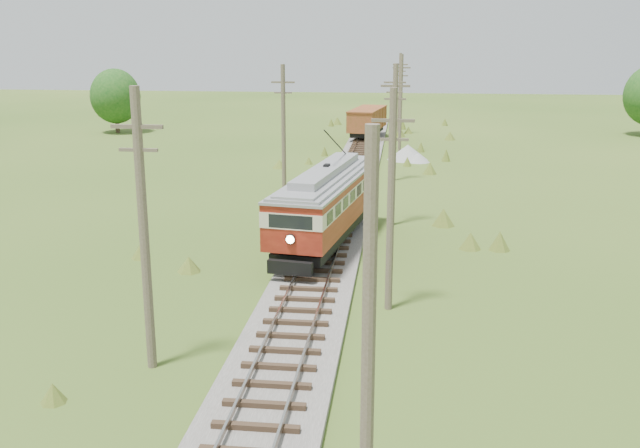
# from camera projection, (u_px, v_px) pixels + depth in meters

# --- Properties ---
(railbed_main) EXTENTS (3.60, 96.00, 0.57)m
(railbed_main) POSITION_uv_depth(u_px,v_px,m) (341.00, 208.00, 43.77)
(railbed_main) COLOR #605B54
(railbed_main) RESTS_ON ground
(streetcar) EXTENTS (4.58, 12.23, 5.53)m
(streetcar) POSITION_uv_depth(u_px,v_px,m) (327.00, 199.00, 35.40)
(streetcar) COLOR black
(streetcar) RESTS_ON ground
(gondola) EXTENTS (3.84, 8.46, 2.71)m
(gondola) POSITION_uv_depth(u_px,v_px,m) (367.00, 120.00, 73.40)
(gondola) COLOR black
(gondola) RESTS_ON ground
(gravel_pile) EXTENTS (3.65, 3.87, 1.33)m
(gravel_pile) POSITION_uv_depth(u_px,v_px,m) (409.00, 153.00, 61.71)
(gravel_pile) COLOR gray
(gravel_pile) RESTS_ON ground
(utility_pole_r_1) EXTENTS (0.30, 0.30, 8.80)m
(utility_pole_r_1) POSITION_uv_depth(u_px,v_px,m) (369.00, 340.00, 14.50)
(utility_pole_r_1) COLOR brown
(utility_pole_r_1) RESTS_ON ground
(utility_pole_r_2) EXTENTS (1.60, 0.30, 8.60)m
(utility_pole_r_2) POSITION_uv_depth(u_px,v_px,m) (391.00, 199.00, 26.96)
(utility_pole_r_2) COLOR brown
(utility_pole_r_2) RESTS_ON ground
(utility_pole_r_3) EXTENTS (1.60, 0.30, 9.00)m
(utility_pole_r_3) POSITION_uv_depth(u_px,v_px,m) (394.00, 144.00, 39.41)
(utility_pole_r_3) COLOR brown
(utility_pole_r_3) RESTS_ON ground
(utility_pole_r_4) EXTENTS (1.60, 0.30, 8.40)m
(utility_pole_r_4) POSITION_uv_depth(u_px,v_px,m) (394.00, 122.00, 51.99)
(utility_pole_r_4) COLOR brown
(utility_pole_r_4) RESTS_ON ground
(utility_pole_r_5) EXTENTS (1.60, 0.30, 8.90)m
(utility_pole_r_5) POSITION_uv_depth(u_px,v_px,m) (401.00, 103.00, 64.37)
(utility_pole_r_5) COLOR brown
(utility_pole_r_5) RESTS_ON ground
(utility_pole_r_6) EXTENTS (1.60, 0.30, 8.70)m
(utility_pole_r_6) POSITION_uv_depth(u_px,v_px,m) (400.00, 93.00, 76.90)
(utility_pole_r_6) COLOR brown
(utility_pole_r_6) RESTS_ON ground
(utility_pole_l_a) EXTENTS (1.60, 0.30, 9.00)m
(utility_pole_l_a) POSITION_uv_depth(u_px,v_px,m) (144.00, 229.00, 21.98)
(utility_pole_l_a) COLOR brown
(utility_pole_l_a) RESTS_ON ground
(utility_pole_l_b) EXTENTS (1.60, 0.30, 8.60)m
(utility_pole_l_b) POSITION_uv_depth(u_px,v_px,m) (284.00, 126.00, 48.96)
(utility_pole_l_b) COLOR brown
(utility_pole_l_b) RESTS_ON ground
(tree_mid_a) EXTENTS (5.46, 5.46, 7.03)m
(tree_mid_a) POSITION_uv_depth(u_px,v_px,m) (115.00, 96.00, 78.59)
(tree_mid_a) COLOR #38281C
(tree_mid_a) RESTS_ON ground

